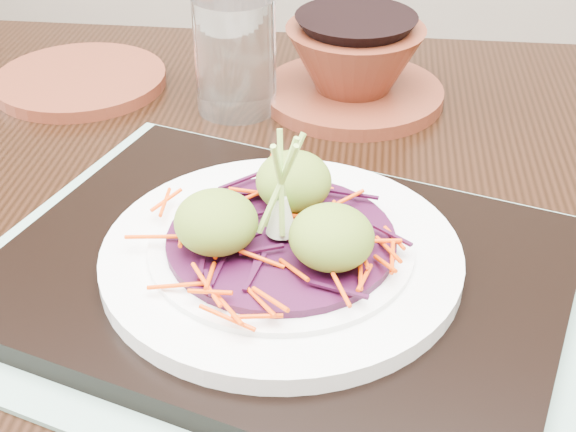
% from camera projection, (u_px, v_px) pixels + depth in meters
% --- Properties ---
extents(dining_table, '(1.40, 1.02, 0.82)m').
position_uv_depth(dining_table, '(296.00, 356.00, 0.66)').
color(dining_table, black).
rests_on(dining_table, ground).
extents(placemat, '(0.49, 0.42, 0.00)m').
position_uv_depth(placemat, '(282.00, 285.00, 0.56)').
color(placemat, gray).
rests_on(placemat, dining_table).
extents(serving_tray, '(0.42, 0.35, 0.02)m').
position_uv_depth(serving_tray, '(282.00, 274.00, 0.55)').
color(serving_tray, black).
rests_on(serving_tray, placemat).
extents(white_plate, '(0.25, 0.25, 0.02)m').
position_uv_depth(white_plate, '(281.00, 254.00, 0.54)').
color(white_plate, white).
rests_on(white_plate, serving_tray).
extents(cabbage_bed, '(0.15, 0.15, 0.01)m').
position_uv_depth(cabbage_bed, '(281.00, 239.00, 0.54)').
color(cabbage_bed, '#3A0B2C').
rests_on(cabbage_bed, white_plate).
extents(carrot_julienne, '(0.19, 0.19, 0.01)m').
position_uv_depth(carrot_julienne, '(281.00, 230.00, 0.53)').
color(carrot_julienne, '#EE4004').
rests_on(carrot_julienne, cabbage_bed).
extents(guacamole_scoops, '(0.13, 0.12, 0.04)m').
position_uv_depth(guacamole_scoops, '(281.00, 213.00, 0.52)').
color(guacamole_scoops, '#587322').
rests_on(guacamole_scoops, cabbage_bed).
extents(scallion_garnish, '(0.06, 0.06, 0.08)m').
position_uv_depth(scallion_garnish, '(281.00, 188.00, 0.52)').
color(scallion_garnish, '#91BD4B').
rests_on(scallion_garnish, cabbage_bed).
extents(terracotta_side_plate, '(0.20, 0.20, 0.01)m').
position_uv_depth(terracotta_side_plate, '(81.00, 80.00, 0.83)').
color(terracotta_side_plate, '#5B2415').
rests_on(terracotta_side_plate, dining_table).
extents(water_glass, '(0.10, 0.10, 0.11)m').
position_uv_depth(water_glass, '(235.00, 55.00, 0.76)').
color(water_glass, white).
rests_on(water_glass, dining_table).
extents(terracotta_bowl_set, '(0.19, 0.19, 0.08)m').
position_uv_depth(terracotta_bowl_set, '(354.00, 68.00, 0.79)').
color(terracotta_bowl_set, '#5B2415').
rests_on(terracotta_bowl_set, dining_table).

